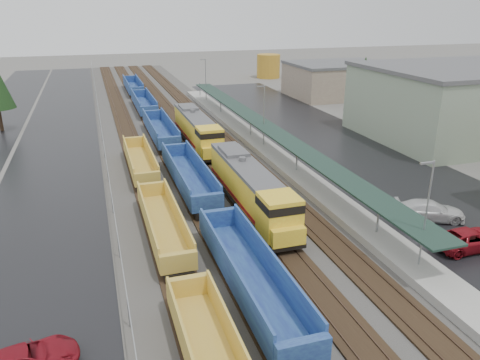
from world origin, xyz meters
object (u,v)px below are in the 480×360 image
at_px(well_string_blue, 189,176).
at_px(storage_tank, 268,66).
at_px(locomotive_lead, 251,188).
at_px(parked_car_east_b, 470,239).
at_px(parked_car_east_c, 430,211).
at_px(locomotive_trail, 197,130).

distance_m(well_string_blue, storage_tank, 75.34).
xyz_separation_m(locomotive_lead, well_string_blue, (-4.00, 7.18, -0.98)).
height_order(parked_car_east_b, parked_car_east_c, parked_car_east_c).
distance_m(locomotive_trail, parked_car_east_c, 30.34).
bearing_deg(parked_car_east_b, locomotive_lead, 51.26).
xyz_separation_m(storage_tank, parked_car_east_c, (-16.09, -80.46, -1.99)).
distance_m(locomotive_lead, well_string_blue, 8.27).
bearing_deg(locomotive_trail, locomotive_lead, -90.00).
relative_size(well_string_blue, storage_tank, 22.85).
relative_size(locomotive_lead, parked_car_east_b, 3.28).
bearing_deg(locomotive_trail, storage_tank, 60.81).
bearing_deg(parked_car_east_c, locomotive_trail, 49.82).
height_order(storage_tank, parked_car_east_c, storage_tank).
height_order(well_string_blue, parked_car_east_c, well_string_blue).
bearing_deg(storage_tank, parked_car_east_c, -101.31).
bearing_deg(well_string_blue, parked_car_east_c, -36.54).
bearing_deg(well_string_blue, parked_car_east_b, -46.55).
distance_m(locomotive_lead, locomotive_trail, 21.00).
bearing_deg(parked_car_east_b, parked_car_east_c, -4.58).
relative_size(locomotive_trail, storage_tank, 3.22).
distance_m(locomotive_trail, well_string_blue, 14.42).
distance_m(well_string_blue, parked_car_east_b, 25.13).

